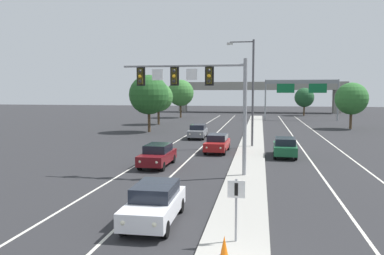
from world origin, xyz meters
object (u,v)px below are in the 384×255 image
object	(u,v)px
tree_far_left_b	(158,97)
car_oncoming_white	(155,203)
car_oncoming_red	(217,143)
median_sign_post	(236,201)
tree_far_left_c	(149,95)
tree_far_right_a	(304,98)
car_oncoming_darkred	(157,155)
car_oncoming_grey	(198,131)
street_lamp_median	(251,87)
car_receding_green	(285,147)
overhead_signal_mast	(200,89)
tree_far_left_a	(181,93)
tree_far_right_b	(352,99)
traffic_cone_median_nose	(224,248)
highway_sign_gantry	(301,87)

from	to	relation	value
tree_far_left_b	car_oncoming_white	bearing A→B (deg)	-75.16
car_oncoming_red	tree_far_left_b	world-z (taller)	tree_far_left_b
median_sign_post	tree_far_left_c	xyz separation A→B (m)	(-13.61, 35.57, 3.31)
tree_far_right_a	tree_far_left_c	bearing A→B (deg)	-121.62
tree_far_right_a	car_oncoming_red	bearing A→B (deg)	-103.68
car_oncoming_darkred	car_oncoming_grey	xyz separation A→B (m)	(0.21, 16.66, 0.00)
street_lamp_median	car_receding_green	size ratio (longest dim) A/B	2.22
overhead_signal_mast	median_sign_post	distance (m)	11.86
tree_far_left_b	tree_far_right_a	size ratio (longest dim) A/B	1.11
car_oncoming_grey	tree_far_left_c	xyz separation A→B (m)	(-7.41, 5.67, 4.07)
car_receding_green	tree_far_right_a	xyz separation A→B (m)	(7.42, 55.26, 3.16)
car_oncoming_white	car_oncoming_grey	world-z (taller)	same
car_oncoming_white	car_oncoming_darkred	world-z (taller)	same
overhead_signal_mast	tree_far_left_a	world-z (taller)	tree_far_left_a
street_lamp_median	tree_far_right_b	bearing A→B (deg)	56.91
tree_far_right_a	tree_far_right_b	world-z (taller)	tree_far_right_b
street_lamp_median	tree_far_left_a	xyz separation A→B (m)	(-14.95, 39.44, -0.78)
car_oncoming_red	tree_far_left_b	size ratio (longest dim) A/B	0.67
car_oncoming_darkred	tree_far_right_b	size ratio (longest dim) A/B	0.68
tree_far_left_a	tree_far_left_b	size ratio (longest dim) A/B	1.14
traffic_cone_median_nose	car_oncoming_darkred	bearing A→B (deg)	112.65
tree_far_left_b	tree_far_right_a	distance (m)	37.40
car_oncoming_darkred	tree_far_left_a	size ratio (longest dim) A/B	0.59
tree_far_left_b	tree_far_left_c	world-z (taller)	tree_far_left_c
car_oncoming_grey	tree_far_right_b	distance (m)	24.81
median_sign_post	highway_sign_gantry	world-z (taller)	highway_sign_gantry
highway_sign_gantry	tree_far_right_a	world-z (taller)	highway_sign_gantry
car_oncoming_white	tree_far_right_a	distance (m)	73.82
traffic_cone_median_nose	street_lamp_median	bearing A→B (deg)	89.79
median_sign_post	car_oncoming_red	world-z (taller)	median_sign_post
car_oncoming_red	car_receding_green	xyz separation A→B (m)	(5.71, -1.34, 0.00)
car_oncoming_grey	tree_far_left_c	distance (m)	10.18
highway_sign_gantry	tree_far_left_c	distance (m)	33.20
median_sign_post	car_oncoming_darkred	distance (m)	14.74
car_receding_green	tree_far_left_a	xyz separation A→B (m)	(-17.92, 44.13, 4.19)
street_lamp_median	tree_far_left_b	world-z (taller)	street_lamp_median
tree_far_left_c	car_oncoming_grey	bearing A→B (deg)	-37.42
highway_sign_gantry	tree_far_left_a	size ratio (longest dim) A/B	1.73
street_lamp_median	car_oncoming_red	bearing A→B (deg)	-129.17
street_lamp_median	traffic_cone_median_nose	size ratio (longest dim) A/B	13.51
car_oncoming_grey	highway_sign_gantry	distance (m)	34.31
car_oncoming_white	street_lamp_median	bearing A→B (deg)	81.57
overhead_signal_mast	car_oncoming_grey	distance (m)	19.95
car_oncoming_white	car_oncoming_darkred	bearing A→B (deg)	104.63
car_receding_green	tree_far_left_b	world-z (taller)	tree_far_left_b
car_oncoming_grey	tree_far_right_b	world-z (taller)	tree_far_right_b
median_sign_post	car_receding_green	world-z (taller)	median_sign_post
tree_far_left_c	overhead_signal_mast	bearing A→B (deg)	-66.70
car_oncoming_white	highway_sign_gantry	xyz separation A→B (m)	(11.59, 58.81, 5.34)
car_oncoming_white	tree_far_left_a	distance (m)	62.60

